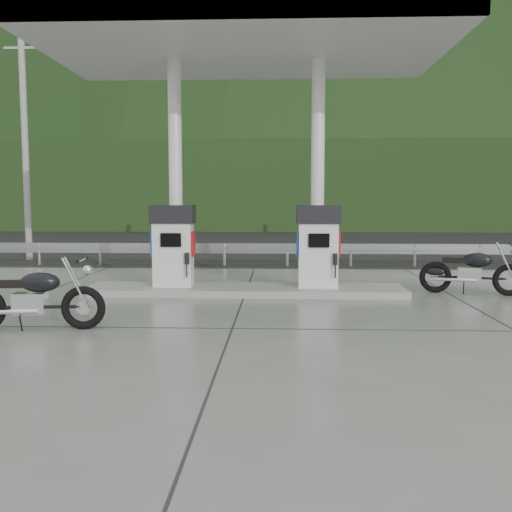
{
  "coord_description": "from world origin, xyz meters",
  "views": [
    {
      "loc": [
        0.76,
        -9.99,
        2.09
      ],
      "look_at": [
        0.3,
        1.0,
        1.0
      ],
      "focal_mm": 40.0,
      "sensor_mm": 36.0,
      "label": 1
    }
  ],
  "objects_px": {
    "gas_pump_right": "(318,246)",
    "motorcycle_left": "(33,299)",
    "gas_pump_left": "(173,246)",
    "motorcycle_right": "(472,272)"
  },
  "relations": [
    {
      "from": "gas_pump_right",
      "to": "motorcycle_left",
      "type": "relative_size",
      "value": 0.86
    },
    {
      "from": "gas_pump_left",
      "to": "motorcycle_right",
      "type": "height_order",
      "value": "gas_pump_left"
    },
    {
      "from": "motorcycle_left",
      "to": "motorcycle_right",
      "type": "bearing_deg",
      "value": 18.59
    },
    {
      "from": "motorcycle_left",
      "to": "motorcycle_right",
      "type": "height_order",
      "value": "motorcycle_left"
    },
    {
      "from": "gas_pump_left",
      "to": "gas_pump_right",
      "type": "distance_m",
      "value": 3.2
    },
    {
      "from": "motorcycle_left",
      "to": "motorcycle_right",
      "type": "relative_size",
      "value": 1.01
    },
    {
      "from": "gas_pump_left",
      "to": "gas_pump_right",
      "type": "bearing_deg",
      "value": 0.0
    },
    {
      "from": "gas_pump_left",
      "to": "motorcycle_right",
      "type": "distance_m",
      "value": 6.61
    },
    {
      "from": "motorcycle_left",
      "to": "gas_pump_right",
      "type": "bearing_deg",
      "value": 31.37
    },
    {
      "from": "gas_pump_right",
      "to": "motorcycle_right",
      "type": "bearing_deg",
      "value": 2.0
    }
  ]
}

